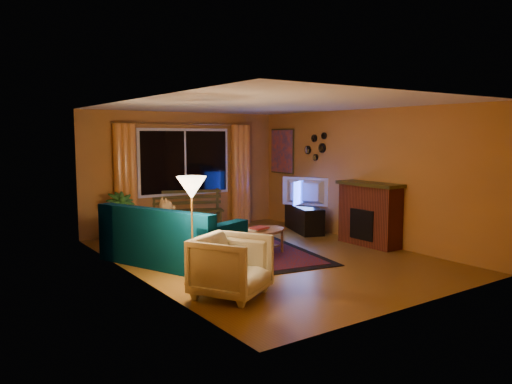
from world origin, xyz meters
TOP-DOWN VIEW (x-y plane):
  - floor at (0.00, 0.00)m, footprint 4.50×6.00m
  - ceiling at (0.00, 0.00)m, footprint 4.50×6.00m
  - wall_back at (0.00, 3.01)m, footprint 4.50×0.02m
  - wall_left at (-2.26, 0.00)m, footprint 0.02×6.00m
  - wall_right at (2.26, 0.00)m, footprint 0.02×6.00m
  - window at (0.00, 2.94)m, footprint 2.00×0.02m
  - curtain_rod at (0.00, 2.90)m, footprint 3.20×0.03m
  - curtain_left at (-1.35, 2.88)m, footprint 0.36×0.36m
  - curtain_right at (1.35, 2.88)m, footprint 0.36×0.36m
  - bench at (-0.13, 2.62)m, footprint 1.54×0.92m
  - potted_plant at (-1.66, 2.35)m, footprint 0.55×0.55m
  - sofa at (-1.50, 0.47)m, footprint 1.74×2.46m
  - dog at (-1.45, 0.98)m, footprint 0.51×0.58m
  - armchair at (-1.60, -1.46)m, footprint 1.10×1.08m
  - floor_lamp at (-1.76, -0.74)m, footprint 0.30×0.30m
  - rug at (-0.12, 0.57)m, footprint 2.61×3.58m
  - coffee_table at (-0.08, 0.15)m, footprint 1.37×1.37m
  - tv_console at (1.93, 1.32)m, footprint 0.84×1.35m
  - television at (1.93, 1.32)m, footprint 0.64×0.96m
  - fireplace at (2.05, -0.40)m, footprint 0.40×1.20m
  - mirror_cluster at (2.21, 1.30)m, footprint 0.06×0.60m
  - painting at (2.22, 2.45)m, footprint 0.04×0.76m

SIDE VIEW (x-z plane):
  - floor at x=0.00m, z-range -0.02..0.00m
  - rug at x=-0.12m, z-range 0.00..0.02m
  - coffee_table at x=-0.08m, z-range 0.00..0.42m
  - bench at x=-0.13m, z-range 0.00..0.44m
  - tv_console at x=1.93m, z-range 0.00..0.53m
  - armchair at x=-1.60m, z-range 0.00..0.85m
  - sofa at x=-1.50m, z-range 0.00..0.92m
  - potted_plant at x=-1.66m, z-range 0.00..0.96m
  - fireplace at x=2.05m, z-range 0.00..1.10m
  - dog at x=-1.45m, z-range 0.45..0.99m
  - floor_lamp at x=-1.76m, z-range 0.00..1.46m
  - television at x=1.93m, z-range 0.53..1.13m
  - curtain_left at x=-1.35m, z-range 0.00..2.24m
  - curtain_right at x=1.35m, z-range 0.00..2.24m
  - wall_back at x=0.00m, z-range 0.00..2.50m
  - wall_left at x=-2.26m, z-range 0.00..2.50m
  - wall_right at x=2.26m, z-range 0.00..2.50m
  - window at x=0.00m, z-range 0.80..2.10m
  - painting at x=2.22m, z-range 1.17..2.13m
  - mirror_cluster at x=2.21m, z-range 1.52..2.08m
  - curtain_rod at x=0.00m, z-range 2.23..2.27m
  - ceiling at x=0.00m, z-range 2.50..2.52m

